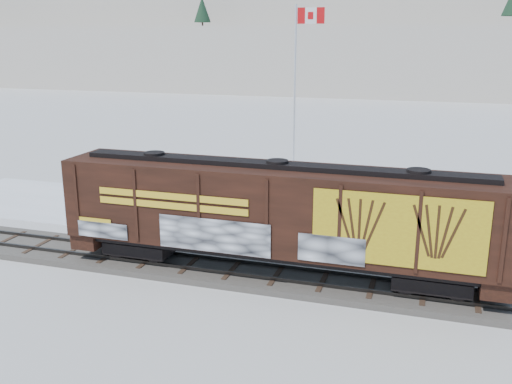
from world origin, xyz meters
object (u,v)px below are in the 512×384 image
(flagpole, at_px, (296,123))
(car_dark, at_px, (279,222))
(hopper_railcar, at_px, (277,212))
(car_silver, at_px, (195,198))
(car_white, at_px, (168,205))

(flagpole, bearing_deg, car_dark, -81.25)
(hopper_railcar, xyz_separation_m, car_dark, (-1.44, 5.68, -2.36))
(car_silver, relative_size, car_dark, 0.94)
(car_silver, bearing_deg, car_dark, -123.39)
(car_dark, bearing_deg, car_white, 64.40)
(hopper_railcar, bearing_deg, flagpole, 100.80)
(flagpole, height_order, car_white, flagpole)
(car_silver, distance_m, car_dark, 6.54)
(flagpole, xyz_separation_m, car_white, (-5.34, -8.74, -3.72))
(hopper_railcar, bearing_deg, car_dark, 104.18)
(car_dark, bearing_deg, car_silver, 46.88)
(hopper_railcar, height_order, car_white, hopper_railcar)
(hopper_railcar, bearing_deg, car_silver, 131.48)
(hopper_railcar, relative_size, car_silver, 4.35)
(hopper_railcar, height_order, car_dark, hopper_railcar)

